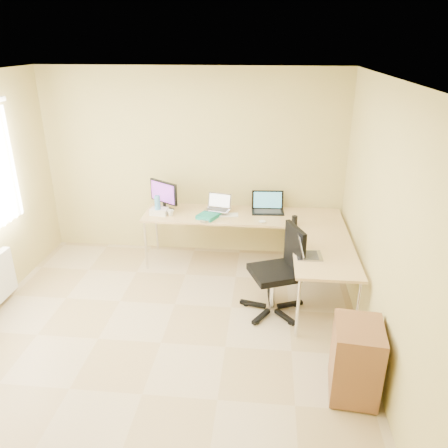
# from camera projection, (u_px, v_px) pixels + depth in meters

# --- Properties ---
(floor) EXTENTS (4.50, 4.50, 0.00)m
(floor) POSITION_uv_depth(u_px,v_px,m) (161.00, 343.00, 4.54)
(floor) COLOR tan
(floor) RESTS_ON ground
(ceiling) EXTENTS (4.50, 4.50, 0.00)m
(ceiling) POSITION_uv_depth(u_px,v_px,m) (143.00, 80.00, 3.53)
(ceiling) COLOR white
(ceiling) RESTS_ON ground
(wall_back) EXTENTS (4.50, 0.00, 4.50)m
(wall_back) POSITION_uv_depth(u_px,v_px,m) (193.00, 164.00, 6.10)
(wall_back) COLOR tan
(wall_back) RESTS_ON ground
(wall_front) EXTENTS (4.50, 0.00, 4.50)m
(wall_front) POSITION_uv_depth(u_px,v_px,m) (30.00, 425.00, 1.98)
(wall_front) COLOR tan
(wall_front) RESTS_ON ground
(wall_right) EXTENTS (0.00, 4.50, 4.50)m
(wall_right) POSITION_uv_depth(u_px,v_px,m) (387.00, 237.00, 3.85)
(wall_right) COLOR tan
(wall_right) RESTS_ON ground
(desk_main) EXTENTS (2.65, 0.70, 0.73)m
(desk_main) POSITION_uv_depth(u_px,v_px,m) (242.00, 239.00, 6.03)
(desk_main) COLOR tan
(desk_main) RESTS_ON ground
(desk_return) EXTENTS (0.70, 1.30, 0.73)m
(desk_return) POSITION_uv_depth(u_px,v_px,m) (321.00, 279.00, 5.03)
(desk_return) COLOR tan
(desk_return) RESTS_ON ground
(monitor) EXTENTS (0.49, 0.40, 0.41)m
(monitor) POSITION_uv_depth(u_px,v_px,m) (164.00, 196.00, 5.98)
(monitor) COLOR black
(monitor) RESTS_ON desk_main
(book_stack) EXTENTS (0.34, 0.39, 0.05)m
(book_stack) POSITION_uv_depth(u_px,v_px,m) (209.00, 215.00, 5.79)
(book_stack) COLOR #127160
(book_stack) RESTS_ON desk_main
(laptop_center) EXTENTS (0.37, 0.31, 0.21)m
(laptop_center) POSITION_uv_depth(u_px,v_px,m) (218.00, 203.00, 5.86)
(laptop_center) COLOR #A4A1B6
(laptop_center) RESTS_ON desk_main
(laptop_black) EXTENTS (0.45, 0.35, 0.27)m
(laptop_black) POSITION_uv_depth(u_px,v_px,m) (268.00, 203.00, 5.92)
(laptop_black) COLOR black
(laptop_black) RESTS_ON desk_main
(keyboard) EXTENTS (0.43, 0.16, 0.02)m
(keyboard) POSITION_uv_depth(u_px,v_px,m) (222.00, 215.00, 5.85)
(keyboard) COLOR white
(keyboard) RESTS_ON desk_main
(mouse) EXTENTS (0.10, 0.07, 0.03)m
(mouse) POSITION_uv_depth(u_px,v_px,m) (262.00, 221.00, 5.62)
(mouse) COLOR white
(mouse) RESTS_ON desk_main
(mug) EXTENTS (0.11, 0.11, 0.08)m
(mug) POSITION_uv_depth(u_px,v_px,m) (171.00, 213.00, 5.84)
(mug) COLOR silver
(mug) RESTS_ON desk_main
(cd_stack) EXTENTS (0.14, 0.14, 0.03)m
(cd_stack) POSITION_uv_depth(u_px,v_px,m) (205.00, 221.00, 5.65)
(cd_stack) COLOR silver
(cd_stack) RESTS_ON desk_main
(water_bottle) EXTENTS (0.10, 0.10, 0.27)m
(water_bottle) POSITION_uv_depth(u_px,v_px,m) (158.00, 205.00, 5.83)
(water_bottle) COLOR #468CCA
(water_bottle) RESTS_ON desk_main
(papers) EXTENTS (0.33, 0.37, 0.01)m
(papers) POSITION_uv_depth(u_px,v_px,m) (163.00, 209.00, 6.06)
(papers) COLOR silver
(papers) RESTS_ON desk_main
(white_box) EXTENTS (0.24, 0.19, 0.08)m
(white_box) POSITION_uv_depth(u_px,v_px,m) (159.00, 211.00, 5.88)
(white_box) COLOR silver
(white_box) RESTS_ON desk_main
(desk_fan) EXTENTS (0.23, 0.23, 0.25)m
(desk_fan) POSITION_uv_depth(u_px,v_px,m) (164.00, 198.00, 6.13)
(desk_fan) COLOR beige
(desk_fan) RESTS_ON desk_main
(black_cup) EXTENTS (0.09, 0.09, 0.12)m
(black_cup) POSITION_uv_depth(u_px,v_px,m) (295.00, 221.00, 5.53)
(black_cup) COLOR black
(black_cup) RESTS_ON desk_main
(laptop_return) EXTENTS (0.33, 0.27, 0.21)m
(laptop_return) POSITION_uv_depth(u_px,v_px,m) (310.00, 247.00, 4.72)
(laptop_return) COLOR #9597AC
(laptop_return) RESTS_ON desk_return
(office_chair) EXTENTS (0.81, 0.81, 1.04)m
(office_chair) POSITION_uv_depth(u_px,v_px,m) (274.00, 273.00, 4.89)
(office_chair) COLOR black
(office_chair) RESTS_ON ground
(cabinet) EXTENTS (0.45, 0.53, 0.68)m
(cabinet) POSITION_uv_depth(u_px,v_px,m) (356.00, 360.00, 3.77)
(cabinet) COLOR olive
(cabinet) RESTS_ON ground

